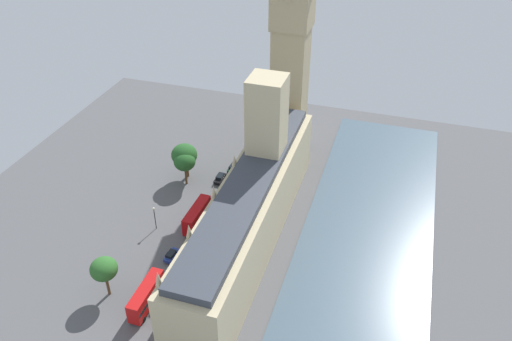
{
  "coord_description": "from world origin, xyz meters",
  "views": [
    {
      "loc": [
        -28.17,
        78.54,
        75.72
      ],
      "look_at": [
        1.0,
        -13.84,
        9.04
      ],
      "focal_mm": 35.53,
      "sensor_mm": 36.0,
      "label": 1
    }
  ],
  "objects_px": {
    "street_lamp_slot_13": "(154,214)",
    "car_blue_near_tower": "(172,255)",
    "clock_tower": "(291,40)",
    "car_silver_kerbside": "(216,199)",
    "plane_tree_slot_12": "(104,269)",
    "pedestrian_leading": "(223,208)",
    "car_dark_green_trailing": "(233,167)",
    "plane_tree_slot_10": "(186,157)",
    "double_decker_bus_opposite_hall": "(197,215)",
    "pedestrian_midblock": "(192,262)",
    "parliament_building": "(252,203)",
    "plane_tree_by_river_gate": "(184,155)",
    "pedestrian_under_trees": "(183,276)",
    "double_decker_bus_corner": "(146,296)",
    "plane_tree_slot_11": "(185,162)",
    "car_black_far_end": "(220,178)"
  },
  "relations": [
    {
      "from": "street_lamp_slot_13",
      "to": "car_blue_near_tower",
      "type": "bearing_deg",
      "value": 134.3
    },
    {
      "from": "clock_tower",
      "to": "car_silver_kerbside",
      "type": "relative_size",
      "value": 13.68
    },
    {
      "from": "plane_tree_slot_12",
      "to": "car_blue_near_tower",
      "type": "bearing_deg",
      "value": -120.36
    },
    {
      "from": "pedestrian_leading",
      "to": "plane_tree_slot_12",
      "type": "bearing_deg",
      "value": -175.68
    },
    {
      "from": "car_dark_green_trailing",
      "to": "plane_tree_slot_10",
      "type": "relative_size",
      "value": 0.59
    },
    {
      "from": "pedestrian_leading",
      "to": "street_lamp_slot_13",
      "type": "xyz_separation_m",
      "value": [
        12.17,
        10.77,
        3.54
      ]
    },
    {
      "from": "double_decker_bus_opposite_hall",
      "to": "pedestrian_leading",
      "type": "xyz_separation_m",
      "value": [
        -3.81,
        -6.63,
        -1.96
      ]
    },
    {
      "from": "car_silver_kerbside",
      "to": "double_decker_bus_opposite_hall",
      "type": "relative_size",
      "value": 0.42
    },
    {
      "from": "car_dark_green_trailing",
      "to": "pedestrian_midblock",
      "type": "xyz_separation_m",
      "value": [
        -3.52,
        35.3,
        -0.17
      ]
    },
    {
      "from": "parliament_building",
      "to": "car_silver_kerbside",
      "type": "distance_m",
      "value": 17.2
    },
    {
      "from": "plane_tree_by_river_gate",
      "to": "street_lamp_slot_13",
      "type": "height_order",
      "value": "plane_tree_by_river_gate"
    },
    {
      "from": "pedestrian_under_trees",
      "to": "car_blue_near_tower",
      "type": "bearing_deg",
      "value": -62.61
    },
    {
      "from": "double_decker_bus_corner",
      "to": "plane_tree_slot_10",
      "type": "bearing_deg",
      "value": -76.28
    },
    {
      "from": "clock_tower",
      "to": "pedestrian_under_trees",
      "type": "distance_m",
      "value": 62.76
    },
    {
      "from": "car_silver_kerbside",
      "to": "pedestrian_midblock",
      "type": "distance_m",
      "value": 21.31
    },
    {
      "from": "plane_tree_slot_11",
      "to": "pedestrian_under_trees",
      "type": "bearing_deg",
      "value": 112.79
    },
    {
      "from": "parliament_building",
      "to": "plane_tree_slot_10",
      "type": "distance_m",
      "value": 28.77
    },
    {
      "from": "car_silver_kerbside",
      "to": "plane_tree_slot_11",
      "type": "relative_size",
      "value": 0.49
    },
    {
      "from": "parliament_building",
      "to": "double_decker_bus_corner",
      "type": "height_order",
      "value": "parliament_building"
    },
    {
      "from": "plane_tree_by_river_gate",
      "to": "double_decker_bus_opposite_hall",
      "type": "bearing_deg",
      "value": 121.86
    },
    {
      "from": "clock_tower",
      "to": "pedestrian_midblock",
      "type": "xyz_separation_m",
      "value": [
        7.19,
        50.13,
        -30.77
      ]
    },
    {
      "from": "plane_tree_slot_11",
      "to": "double_decker_bus_opposite_hall",
      "type": "bearing_deg",
      "value": 122.76
    },
    {
      "from": "pedestrian_under_trees",
      "to": "car_silver_kerbside",
      "type": "bearing_deg",
      "value": -102.4
    },
    {
      "from": "double_decker_bus_opposite_hall",
      "to": "plane_tree_slot_11",
      "type": "height_order",
      "value": "plane_tree_slot_11"
    },
    {
      "from": "plane_tree_slot_10",
      "to": "double_decker_bus_corner",
      "type": "bearing_deg",
      "value": 103.57
    },
    {
      "from": "double_decker_bus_opposite_hall",
      "to": "pedestrian_under_trees",
      "type": "distance_m",
      "value": 16.86
    },
    {
      "from": "double_decker_bus_corner",
      "to": "plane_tree_slot_12",
      "type": "distance_m",
      "value": 9.38
    },
    {
      "from": "plane_tree_slot_10",
      "to": "street_lamp_slot_13",
      "type": "bearing_deg",
      "value": 94.03
    },
    {
      "from": "plane_tree_by_river_gate",
      "to": "street_lamp_slot_13",
      "type": "xyz_separation_m",
      "value": [
        -1.42,
        19.86,
        -3.08
      ]
    },
    {
      "from": "car_black_far_end",
      "to": "pedestrian_under_trees",
      "type": "height_order",
      "value": "car_black_far_end"
    },
    {
      "from": "double_decker_bus_opposite_hall",
      "to": "plane_tree_by_river_gate",
      "type": "bearing_deg",
      "value": 123.12
    },
    {
      "from": "double_decker_bus_opposite_hall",
      "to": "street_lamp_slot_13",
      "type": "distance_m",
      "value": 9.46
    },
    {
      "from": "pedestrian_midblock",
      "to": "plane_tree_slot_11",
      "type": "distance_m",
      "value": 29.65
    },
    {
      "from": "car_silver_kerbside",
      "to": "plane_tree_slot_11",
      "type": "bearing_deg",
      "value": -26.41
    },
    {
      "from": "car_black_far_end",
      "to": "car_blue_near_tower",
      "type": "xyz_separation_m",
      "value": [
        -0.3,
        29.23,
        -0.0
      ]
    },
    {
      "from": "clock_tower",
      "to": "car_silver_kerbside",
      "type": "distance_m",
      "value": 43.36
    },
    {
      "from": "parliament_building",
      "to": "car_blue_near_tower",
      "type": "height_order",
      "value": "parliament_building"
    },
    {
      "from": "double_decker_bus_corner",
      "to": "pedestrian_midblock",
      "type": "height_order",
      "value": "double_decker_bus_corner"
    },
    {
      "from": "plane_tree_by_river_gate",
      "to": "plane_tree_slot_11",
      "type": "height_order",
      "value": "plane_tree_by_river_gate"
    },
    {
      "from": "car_dark_green_trailing",
      "to": "car_silver_kerbside",
      "type": "relative_size",
      "value": 1.09
    },
    {
      "from": "double_decker_bus_corner",
      "to": "plane_tree_slot_11",
      "type": "distance_m",
      "value": 39.7
    },
    {
      "from": "car_dark_green_trailing",
      "to": "pedestrian_leading",
      "type": "relative_size",
      "value": 3.26
    },
    {
      "from": "parliament_building",
      "to": "car_black_far_end",
      "type": "bearing_deg",
      "value": -50.7
    },
    {
      "from": "car_black_far_end",
      "to": "pedestrian_under_trees",
      "type": "bearing_deg",
      "value": 99.18
    },
    {
      "from": "pedestrian_midblock",
      "to": "car_black_far_end",
      "type": "bearing_deg",
      "value": 128.24
    },
    {
      "from": "car_dark_green_trailing",
      "to": "car_silver_kerbside",
      "type": "height_order",
      "value": "same"
    },
    {
      "from": "car_blue_near_tower",
      "to": "car_silver_kerbside",
      "type": "bearing_deg",
      "value": 89.59
    },
    {
      "from": "plane_tree_slot_10",
      "to": "parliament_building",
      "type": "bearing_deg",
      "value": 143.52
    },
    {
      "from": "car_black_far_end",
      "to": "plane_tree_slot_10",
      "type": "height_order",
      "value": "plane_tree_slot_10"
    },
    {
      "from": "car_black_far_end",
      "to": "pedestrian_midblock",
      "type": "xyz_separation_m",
      "value": [
        -5.19,
        29.68,
        -0.17
      ]
    }
  ]
}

